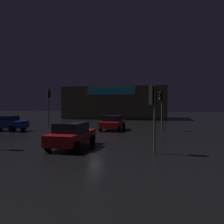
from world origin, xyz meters
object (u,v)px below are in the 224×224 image
(car_far, at_px, (6,123))
(traffic_signal_cross_right, at_px, (153,102))
(traffic_signal_opposite, at_px, (49,99))
(traffic_signal_cross_left, at_px, (161,103))
(car_crossing, at_px, (113,123))
(car_near, at_px, (72,135))
(store_building, at_px, (117,103))

(car_far, bearing_deg, traffic_signal_cross_right, -27.51)
(traffic_signal_opposite, height_order, traffic_signal_cross_left, traffic_signal_opposite)
(traffic_signal_cross_right, bearing_deg, car_far, 152.49)
(traffic_signal_cross_left, xyz_separation_m, car_crossing, (-4.81, -0.46, -2.01))
(car_near, bearing_deg, car_far, 144.27)
(traffic_signal_cross_left, bearing_deg, car_crossing, -174.56)
(traffic_signal_cross_left, relative_size, car_far, 0.93)
(store_building, xyz_separation_m, car_near, (2.62, -29.17, -2.03))
(car_near, bearing_deg, store_building, 95.13)
(traffic_signal_opposite, height_order, car_near, traffic_signal_opposite)
(store_building, height_order, traffic_signal_cross_right, store_building)
(car_near, xyz_separation_m, car_crossing, (0.55, 9.75, -0.02))
(traffic_signal_cross_right, xyz_separation_m, car_near, (-4.91, 0.65, -2.02))
(store_building, bearing_deg, car_near, -84.87)
(store_building, distance_m, car_crossing, 19.78)
(store_building, height_order, traffic_signal_opposite, store_building)
(car_near, xyz_separation_m, car_far, (-9.61, 6.91, 0.00))
(car_far, bearing_deg, traffic_signal_cross_left, 12.43)
(traffic_signal_cross_right, relative_size, car_crossing, 0.95)
(car_crossing, bearing_deg, traffic_signal_cross_right, -67.28)
(traffic_signal_cross_right, relative_size, car_far, 0.87)
(traffic_signal_cross_right, distance_m, car_near, 5.34)
(store_building, xyz_separation_m, car_far, (-6.99, -22.26, -2.02))
(store_building, relative_size, traffic_signal_opposite, 4.16)
(traffic_signal_opposite, bearing_deg, traffic_signal_cross_left, -1.48)
(car_far, distance_m, car_crossing, 10.55)
(traffic_signal_opposite, xyz_separation_m, car_far, (-2.78, -3.62, -2.38))
(traffic_signal_cross_left, bearing_deg, car_near, -117.70)
(store_building, height_order, car_far, store_building)
(car_far, bearing_deg, car_crossing, 15.63)
(car_near, distance_m, car_crossing, 9.77)
(store_building, relative_size, car_far, 4.28)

